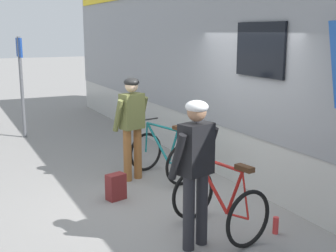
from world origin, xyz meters
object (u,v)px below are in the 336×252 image
at_px(backpack_on_platform, 116,187).
at_px(platform_sign_post, 21,70).
at_px(bicycle_far_teal, 163,155).
at_px(cyclist_near_in_dark, 196,161).
at_px(bicycle_near_red, 219,202).
at_px(water_bottle_near_the_bikes, 276,225).
at_px(cyclist_far_in_olive, 132,120).

xyz_separation_m(backpack_on_platform, platform_sign_post, (-0.58, 4.86, 1.42)).
bearing_deg(backpack_on_platform, bicycle_far_teal, 13.59).
bearing_deg(cyclist_near_in_dark, bicycle_near_red, 23.31).
bearing_deg(water_bottle_near_the_bikes, cyclist_near_in_dark, 171.70).
xyz_separation_m(water_bottle_near_the_bikes, platform_sign_post, (-1.99, 6.88, 1.51)).
bearing_deg(bicycle_near_red, water_bottle_near_the_bikes, -29.95).
xyz_separation_m(cyclist_near_in_dark, cyclist_far_in_olive, (0.26, 2.62, 0.00)).
height_order(bicycle_near_red, bicycle_far_teal, same).
bearing_deg(bicycle_far_teal, cyclist_far_in_olive, 163.91).
relative_size(cyclist_near_in_dark, bicycle_far_teal, 1.47).
bearing_deg(cyclist_far_in_olive, bicycle_near_red, -85.29).
distance_m(cyclist_far_in_olive, water_bottle_near_the_bikes, 3.05).
height_order(cyclist_near_in_dark, bicycle_near_red, cyclist_near_in_dark).
distance_m(bicycle_far_teal, water_bottle_near_the_bikes, 2.66).
bearing_deg(cyclist_near_in_dark, cyclist_far_in_olive, 84.23).
distance_m(bicycle_near_red, water_bottle_near_the_bikes, 0.78).
bearing_deg(platform_sign_post, backpack_on_platform, -83.19).
relative_size(water_bottle_near_the_bikes, platform_sign_post, 0.09).
relative_size(bicycle_near_red, bicycle_far_teal, 0.98).
bearing_deg(platform_sign_post, cyclist_near_in_dark, -82.38).
bearing_deg(bicycle_near_red, backpack_on_platform, 115.27).
distance_m(cyclist_near_in_dark, cyclist_far_in_olive, 2.63).
distance_m(bicycle_near_red, bicycle_far_teal, 2.29).
relative_size(cyclist_near_in_dark, platform_sign_post, 0.73).
xyz_separation_m(backpack_on_platform, water_bottle_near_the_bikes, (1.41, -2.02, -0.09)).
xyz_separation_m(cyclist_far_in_olive, backpack_on_platform, (-0.58, -0.76, -0.85)).
relative_size(cyclist_far_in_olive, bicycle_near_red, 1.50).
relative_size(cyclist_near_in_dark, bicycle_near_red, 1.50).
relative_size(bicycle_far_teal, platform_sign_post, 0.50).
distance_m(cyclist_near_in_dark, water_bottle_near_the_bikes, 1.45).
distance_m(backpack_on_platform, platform_sign_post, 5.10).
distance_m(bicycle_far_teal, platform_sign_post, 4.73).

